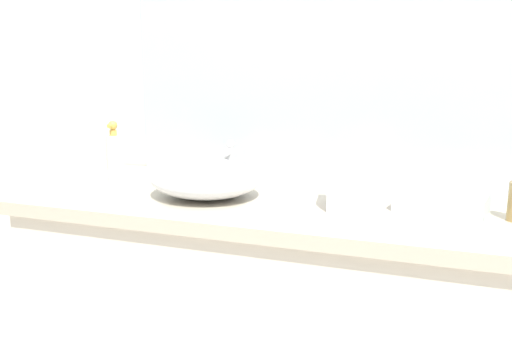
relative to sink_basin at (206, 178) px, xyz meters
The scene contains 6 objects.
bathroom_wall_rear 0.66m from the sink_basin, 44.39° to the left, with size 6.00×0.06×2.60m, color silver.
sink_basin is the anchor object (origin of this frame).
faucet 0.16m from the sink_basin, 90.00° to the left, with size 0.03×0.14×0.14m.
lotion_bottle 0.36m from the sink_basin, 168.66° to the left, with size 0.05×0.05×0.20m.
tissue_box 0.41m from the sink_basin, ahead, with size 0.13×0.13×0.17m.
folded_hand_towel 0.65m from the sink_basin, ahead, with size 0.22×0.18×0.05m, color silver.
Camera 1 is at (0.23, -0.97, 1.24)m, focal length 36.78 mm.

